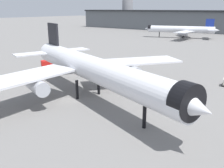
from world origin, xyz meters
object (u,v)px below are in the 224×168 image
Objects in this scene: airliner_near_gate at (93,69)px; service_truck_front at (50,63)px; airliner_far_taxiway at (181,30)px; baggage_tug_wing at (127,64)px.

service_truck_front is at bearing 173.94° from airliner_near_gate.
airliner_near_gate is 1.21× the size of airliner_far_taxiway.
airliner_far_taxiway is 13.17× the size of baggage_tug_wing.
airliner_near_gate is 123.36m from airliner_far_taxiway.
airliner_near_gate reaches higher than airliner_far_taxiway.
airliner_far_taxiway reaches higher than baggage_tug_wing.
service_truck_front is at bearing 32.08° from baggage_tug_wing.
airliner_far_taxiway is (-32.36, 119.04, -1.13)m from airliner_near_gate.
airliner_far_taxiway is at bearing -85.71° from baggage_tug_wing.
baggage_tug_wing is (18.88, 16.26, -0.62)m from service_truck_front.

